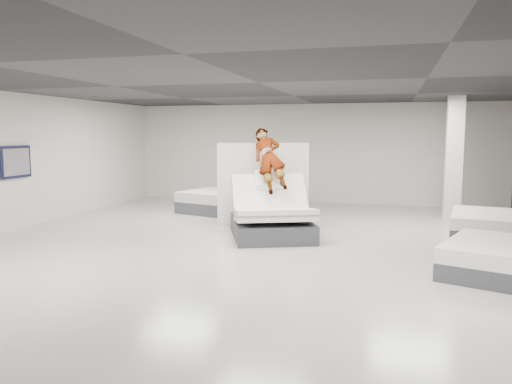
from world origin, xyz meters
TOP-DOWN VIEW (x-y plane):
  - room at (0.00, 0.00)m, footprint 14.00×14.04m
  - hero_bed at (-0.05, 1.30)m, footprint 2.35×2.65m
  - person at (-0.17, 1.62)m, footprint 1.19×1.76m
  - remote at (0.16, 1.38)m, footprint 0.10×0.15m
  - divider_panel at (-0.56, 2.57)m, footprint 2.16×0.74m
  - flat_bed_right_far at (4.53, 2.35)m, footprint 1.79×2.22m
  - flat_bed_right_near at (4.13, -0.64)m, footprint 2.03×2.31m
  - flat_bed_left_far at (-2.12, 4.16)m, footprint 2.61×2.23m
  - column at (4.00, 4.50)m, footprint 0.40×0.40m
  - wall_poster at (-5.93, 0.50)m, footprint 0.06×0.95m

SIDE VIEW (x-z plane):
  - flat_bed_right_near at x=4.13m, z-range 0.00..0.53m
  - flat_bed_right_far at x=4.53m, z-range 0.00..0.56m
  - flat_bed_left_far at x=-2.12m, z-range 0.00..0.61m
  - hero_bed at x=-0.05m, z-range -0.30..1.14m
  - divider_panel at x=-0.56m, z-range 0.00..2.03m
  - remote at x=0.16m, z-range 1.12..1.20m
  - person at x=-0.17m, z-range 0.72..2.03m
  - room at x=0.00m, z-range 0.00..3.20m
  - column at x=4.00m, z-range 0.00..3.20m
  - wall_poster at x=-5.93m, z-range 1.23..1.98m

